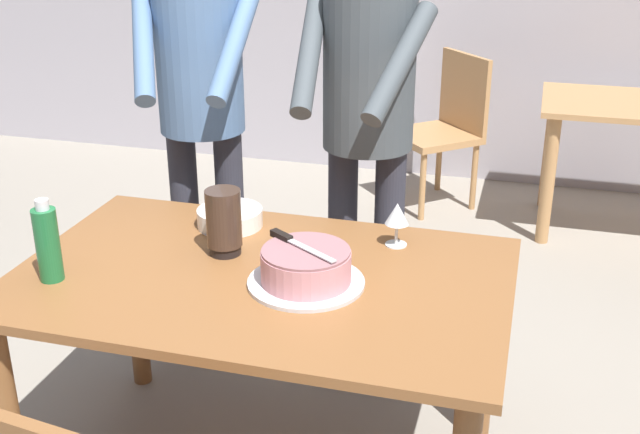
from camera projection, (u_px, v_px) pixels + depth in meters
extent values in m
cube|color=brown|center=(262.00, 279.00, 2.37)|extent=(1.46, 0.93, 0.03)
cylinder|color=brown|center=(9.00, 424.00, 2.33)|extent=(0.07, 0.07, 0.72)
cylinder|color=brown|center=(135.00, 300.00, 3.02)|extent=(0.07, 0.07, 0.72)
cylinder|color=brown|center=(486.00, 350.00, 2.70)|extent=(0.07, 0.07, 0.72)
cylinder|color=silver|center=(306.00, 282.00, 2.30)|extent=(0.34, 0.34, 0.01)
cylinder|color=#D18C93|center=(306.00, 267.00, 2.28)|extent=(0.26, 0.26, 0.09)
cylinder|color=#926267|center=(306.00, 251.00, 2.26)|extent=(0.25, 0.25, 0.01)
cube|color=silver|center=(310.00, 250.00, 2.24)|extent=(0.18, 0.13, 0.00)
cube|color=black|center=(281.00, 236.00, 2.33)|extent=(0.08, 0.06, 0.02)
cylinder|color=white|center=(230.00, 224.00, 2.69)|extent=(0.22, 0.22, 0.01)
cylinder|color=white|center=(230.00, 222.00, 2.69)|extent=(0.22, 0.22, 0.01)
cylinder|color=white|center=(230.00, 219.00, 2.69)|extent=(0.22, 0.22, 0.01)
cylinder|color=white|center=(230.00, 216.00, 2.68)|extent=(0.22, 0.22, 0.01)
cylinder|color=white|center=(230.00, 213.00, 2.68)|extent=(0.22, 0.22, 0.01)
cylinder|color=white|center=(230.00, 211.00, 2.67)|extent=(0.22, 0.22, 0.01)
cylinder|color=silver|center=(396.00, 244.00, 2.55)|extent=(0.07, 0.07, 0.00)
cylinder|color=silver|center=(396.00, 234.00, 2.54)|extent=(0.01, 0.01, 0.07)
cone|color=silver|center=(397.00, 214.00, 2.51)|extent=(0.08, 0.08, 0.07)
cylinder|color=#1E6B38|center=(48.00, 245.00, 2.29)|extent=(0.07, 0.07, 0.22)
cylinder|color=silver|center=(42.00, 205.00, 2.24)|extent=(0.04, 0.04, 0.03)
cylinder|color=black|center=(225.00, 249.00, 2.49)|extent=(0.10, 0.10, 0.03)
cylinder|color=#3F2D23|center=(224.00, 218.00, 2.45)|extent=(0.11, 0.11, 0.18)
cylinder|color=#2D2D38|center=(387.00, 269.00, 3.01)|extent=(0.11, 0.11, 0.95)
cylinder|color=#2D2D38|center=(342.00, 262.00, 3.06)|extent=(0.11, 0.11, 0.95)
cylinder|color=#3F474C|center=(369.00, 70.00, 2.74)|extent=(0.32, 0.32, 0.55)
cylinder|color=#3F474C|center=(400.00, 63.00, 2.51)|extent=(0.19, 0.42, 0.34)
cylinder|color=#3F474C|center=(308.00, 56.00, 2.61)|extent=(0.12, 0.42, 0.34)
cylinder|color=#2D2D38|center=(232.00, 243.00, 3.22)|extent=(0.11, 0.11, 0.95)
cylinder|color=#2D2D38|center=(188.00, 243.00, 3.23)|extent=(0.11, 0.11, 0.95)
cylinder|color=#4C6B93|center=(199.00, 58.00, 2.93)|extent=(0.32, 0.32, 0.55)
cylinder|color=#4C6B93|center=(234.00, 48.00, 2.73)|extent=(0.08, 0.42, 0.34)
cylinder|color=#4C6B93|center=(143.00, 47.00, 2.74)|extent=(0.24, 0.40, 0.34)
cube|color=tan|center=(639.00, 105.00, 4.23)|extent=(1.00, 0.70, 0.03)
cylinder|color=tan|center=(548.00, 181.00, 4.24)|extent=(0.07, 0.07, 0.71)
cylinder|color=tan|center=(549.00, 150.00, 4.73)|extent=(0.07, 0.07, 0.71)
cube|color=tan|center=(433.00, 136.00, 4.72)|extent=(0.62, 0.62, 0.04)
cylinder|color=tan|center=(422.00, 186.00, 4.58)|extent=(0.04, 0.04, 0.41)
cylinder|color=tan|center=(389.00, 168.00, 4.88)|extent=(0.04, 0.04, 0.41)
cylinder|color=tan|center=(474.00, 177.00, 4.73)|extent=(0.04, 0.04, 0.41)
cylinder|color=tan|center=(439.00, 159.00, 5.03)|extent=(0.04, 0.04, 0.41)
cube|color=tan|center=(464.00, 92.00, 4.71)|extent=(0.32, 0.35, 0.45)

